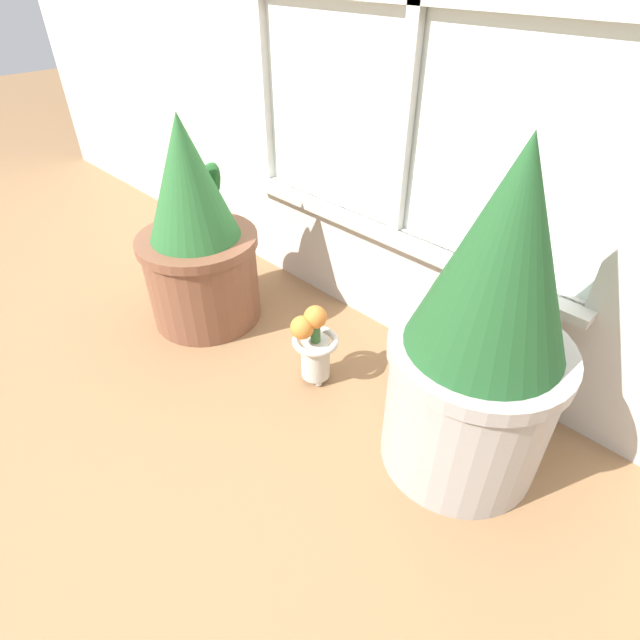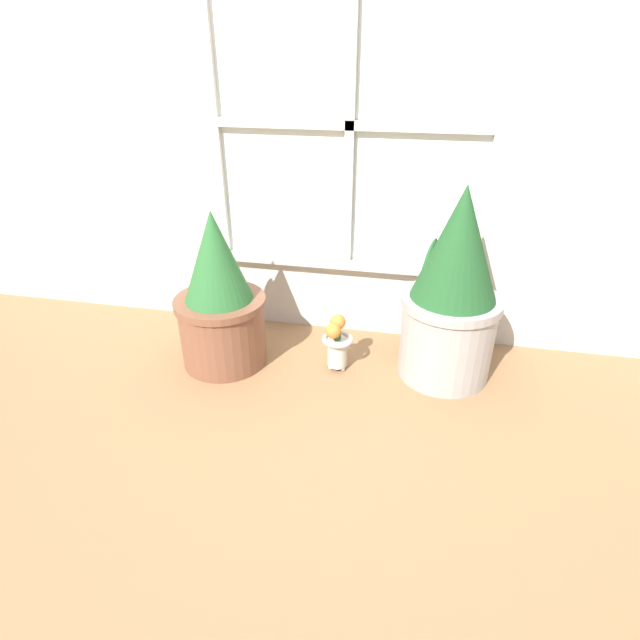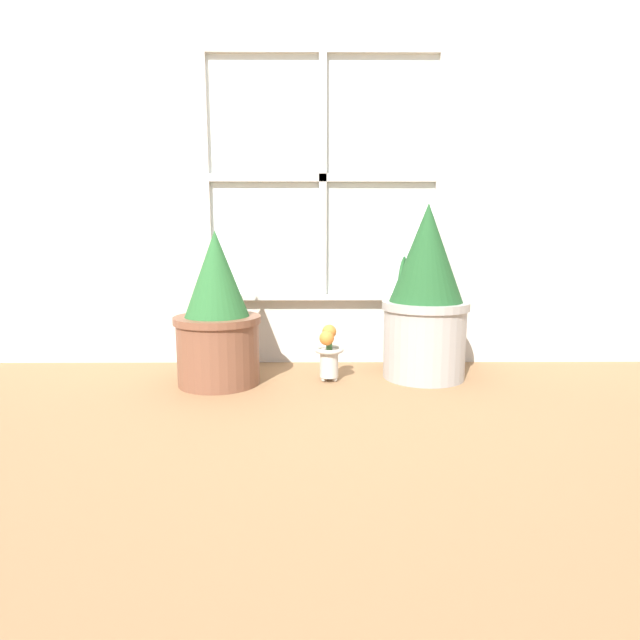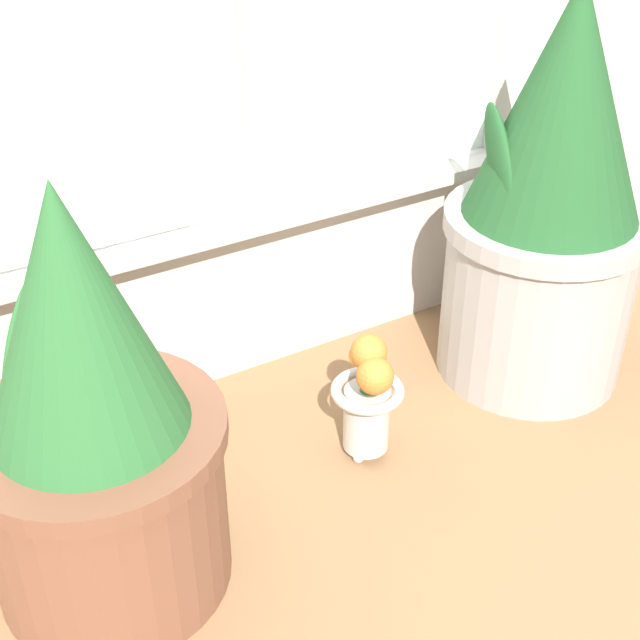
# 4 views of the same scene
# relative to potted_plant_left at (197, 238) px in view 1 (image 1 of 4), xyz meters

# --- Properties ---
(ground_plane) EXTENTS (10.00, 10.00, 0.00)m
(ground_plane) POSITION_rel_potted_plant_left_xyz_m (0.44, -0.24, -0.28)
(ground_plane) COLOR olive
(potted_plant_left) EXTENTS (0.36, 0.36, 0.64)m
(potted_plant_left) POSITION_rel_potted_plant_left_xyz_m (0.00, 0.00, 0.00)
(potted_plant_left) COLOR brown
(potted_plant_left) RESTS_ON ground_plane
(potted_plant_right) EXTENTS (0.37, 0.37, 0.75)m
(potted_plant_right) POSITION_rel_potted_plant_left_xyz_m (0.88, 0.09, 0.07)
(potted_plant_right) COLOR #9E9993
(potted_plant_right) RESTS_ON ground_plane
(flower_vase) EXTENTS (0.12, 0.13, 0.24)m
(flower_vase) POSITION_rel_potted_plant_left_xyz_m (0.46, 0.03, -0.15)
(flower_vase) COLOR #BCB7AD
(flower_vase) RESTS_ON ground_plane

